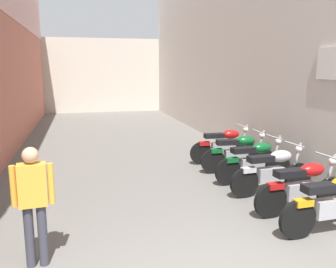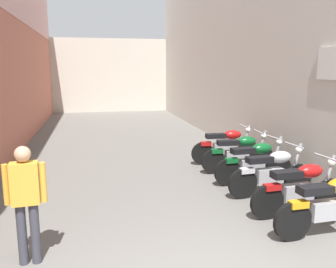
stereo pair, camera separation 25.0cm
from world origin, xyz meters
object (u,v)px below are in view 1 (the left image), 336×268
motorcycle_nearest (334,202)px  motorcycle_fourth (254,161)px  pedestrian_by_doorway (33,198)px  motorcycle_fifth (238,152)px  motorcycle_third (273,170)px  motorcycle_sixth (224,145)px  motorcycle_second (303,186)px

motorcycle_nearest → motorcycle_fourth: size_ratio=1.00×
motorcycle_nearest → pedestrian_by_doorway: pedestrian_by_doorway is taller
motorcycle_fourth → motorcycle_fifth: size_ratio=1.00×
motorcycle_third → motorcycle_fourth: (0.00, 0.78, 0.00)m
motorcycle_fifth → motorcycle_sixth: same height
motorcycle_nearest → motorcycle_fourth: bearing=90.0°
motorcycle_fourth → motorcycle_sixth: 1.68m
motorcycle_third → motorcycle_sixth: 2.46m
motorcycle_nearest → motorcycle_second: bearing=90.0°
motorcycle_fourth → pedestrian_by_doorway: size_ratio=1.18×
motorcycle_second → motorcycle_sixth: size_ratio=1.00×
motorcycle_second → pedestrian_by_doorway: (-4.31, -0.64, 0.42)m
motorcycle_fifth → pedestrian_by_doorway: bearing=-143.3°
motorcycle_third → motorcycle_fifth: bearing=90.0°
motorcycle_nearest → motorcycle_sixth: 4.23m
motorcycle_second → pedestrian_by_doorway: size_ratio=1.18×
motorcycle_nearest → pedestrian_by_doorway: (-4.31, 0.15, 0.42)m
motorcycle_fourth → motorcycle_nearest: bearing=-90.0°
motorcycle_fifth → motorcycle_sixth: bearing=90.0°
motorcycle_nearest → motorcycle_fourth: (-0.00, 2.55, 0.00)m
motorcycle_fifth → motorcycle_third: bearing=-90.0°
pedestrian_by_doorway → motorcycle_fifth: bearing=36.7°
motorcycle_third → pedestrian_by_doorway: 4.63m
motorcycle_fourth → motorcycle_second: bearing=-90.0°
motorcycle_nearest → motorcycle_third: 1.77m
motorcycle_second → motorcycle_fourth: bearing=90.0°
motorcycle_second → motorcycle_fourth: 1.77m
motorcycle_second → motorcycle_fifth: bearing=90.0°
motorcycle_fourth → pedestrian_by_doorway: pedestrian_by_doorway is taller
motorcycle_third → motorcycle_fourth: same height
motorcycle_second → pedestrian_by_doorway: pedestrian_by_doorway is taller
motorcycle_sixth → pedestrian_by_doorway: 5.95m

